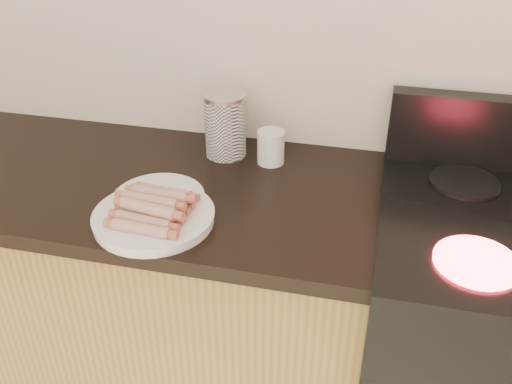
% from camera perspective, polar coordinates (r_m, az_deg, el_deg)
% --- Properties ---
extents(wall_back, '(4.00, 0.04, 2.60)m').
position_cam_1_polar(wall_back, '(1.61, -0.46, 18.25)').
color(wall_back, silver).
rests_on(wall_back, ground).
extents(cabinet_base, '(2.20, 0.59, 0.86)m').
position_cam_1_polar(cabinet_base, '(2.05, -22.22, -8.67)').
color(cabinet_base, olive).
rests_on(cabinet_base, floor).
extents(stove, '(0.76, 0.65, 0.91)m').
position_cam_1_polar(stove, '(1.76, 23.35, -15.57)').
color(stove, black).
rests_on(stove, floor).
extents(burner_near_left, '(0.18, 0.18, 0.01)m').
position_cam_1_polar(burner_near_left, '(1.30, 21.18, -6.53)').
color(burner_near_left, '#FF1E2D').
rests_on(burner_near_left, stove).
extents(burner_far_left, '(0.18, 0.18, 0.01)m').
position_cam_1_polar(burner_far_left, '(1.59, 20.13, 0.94)').
color(burner_far_left, black).
rests_on(burner_far_left, stove).
extents(main_plate, '(0.29, 0.29, 0.02)m').
position_cam_1_polar(main_plate, '(1.38, -10.16, -2.61)').
color(main_plate, silver).
rests_on(main_plate, counter_slab).
extents(side_plate, '(0.24, 0.24, 0.02)m').
position_cam_1_polar(side_plate, '(1.46, -9.72, -0.64)').
color(side_plate, white).
rests_on(side_plate, counter_slab).
extents(hotdog_pile, '(0.14, 0.20, 0.05)m').
position_cam_1_polar(hotdog_pile, '(1.36, -10.29, -1.47)').
color(hotdog_pile, maroon).
rests_on(hotdog_pile, main_plate).
extents(plain_sausages, '(0.13, 0.06, 0.02)m').
position_cam_1_polar(plain_sausages, '(1.45, -9.78, -0.04)').
color(plain_sausages, '#B6522F').
rests_on(plain_sausages, side_plate).
extents(canister, '(0.12, 0.12, 0.19)m').
position_cam_1_polar(canister, '(1.62, -3.08, 6.74)').
color(canister, silver).
rests_on(canister, counter_slab).
extents(mug, '(0.10, 0.10, 0.10)m').
position_cam_1_polar(mug, '(1.59, 1.50, 4.51)').
color(mug, white).
rests_on(mug, counter_slab).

